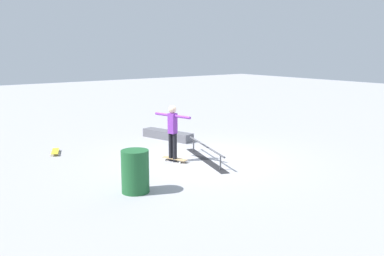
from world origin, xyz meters
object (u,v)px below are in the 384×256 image
Objects in this scene: skater_main at (173,129)px; trash_bin at (135,171)px; grind_rail at (206,154)px; skate_ledge at (168,135)px; skateboard_main at (175,159)px; loose_skateboard_yellow at (55,151)px.

skater_main is 1.67× the size of trash_bin.
skate_ledge is at bearing 4.75° from grind_rail.
skater_main reaches higher than trash_bin.
skater_main is 2.80m from trash_bin.
skate_ledge is 5.73m from trash_bin.
grind_rail is 0.91m from skateboard_main.
trash_bin is (-1.24, 3.01, 0.29)m from grind_rail.
grind_rail is 2.93× the size of trash_bin.
trash_bin reaches higher than skate_ledge.
skateboard_main is at bearing -117.91° from loose_skateboard_yellow.
skater_main is at bearing 42.85° from skateboard_main.
loose_skateboard_yellow is at bearing 2.41° from trash_bin.
skate_ledge reaches higher than loose_skateboard_yellow.
skateboard_main is at bearing 150.06° from skate_ledge.
skater_main is 1.98× the size of loose_skateboard_yellow.
trash_bin is (-4.32, 3.75, 0.33)m from skate_ledge.
skater_main is at bearing -118.19° from loose_skateboard_yellow.
loose_skateboard_yellow is 0.85× the size of trash_bin.
grind_rail is 3.43× the size of skateboard_main.
trash_bin is at bearing 139.07° from skate_ledge.
skateboard_main is at bearing -132.93° from skater_main.
grind_rail is 3.47× the size of loose_skateboard_yellow.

